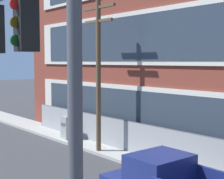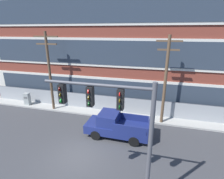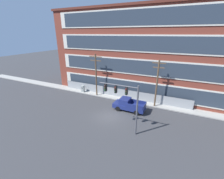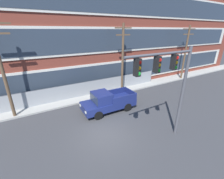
% 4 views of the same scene
% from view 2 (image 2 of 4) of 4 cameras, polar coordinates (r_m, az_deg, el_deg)
% --- Properties ---
extents(ground_plane, '(160.00, 160.00, 0.00)m').
position_cam_2_polar(ground_plane, '(13.21, -10.75, -20.55)').
color(ground_plane, '#38383A').
extents(sidewalk_building_side, '(80.00, 2.08, 0.16)m').
position_cam_2_polar(sidewalk_building_side, '(18.61, -1.70, -7.50)').
color(sidewalk_building_side, '#9E9B93').
rests_on(sidewalk_building_side, ground).
extents(brick_mill_building, '(48.99, 11.35, 16.36)m').
position_cam_2_polar(brick_mill_building, '(22.61, 23.39, 16.99)').
color(brick_mill_building, brown).
rests_on(brick_mill_building, ground).
extents(chain_link_fence, '(25.66, 0.06, 1.80)m').
position_cam_2_polar(chain_link_fence, '(19.01, -5.33, -4.20)').
color(chain_link_fence, gray).
rests_on(chain_link_fence, ground).
extents(traffic_signal_mast, '(5.00, 0.43, 6.40)m').
position_cam_2_polar(traffic_signal_mast, '(7.76, 1.48, -9.32)').
color(traffic_signal_mast, '#4C4C51').
rests_on(traffic_signal_mast, ground).
extents(pickup_truck_navy, '(5.19, 2.21, 2.00)m').
position_cam_2_polar(pickup_truck_navy, '(14.51, 1.27, -11.70)').
color(pickup_truck_navy, navy).
rests_on(pickup_truck_navy, ground).
extents(utility_pole_near_corner, '(2.61, 0.26, 8.25)m').
position_cam_2_polar(utility_pole_near_corner, '(19.00, -19.79, 6.41)').
color(utility_pole_near_corner, brown).
rests_on(utility_pole_near_corner, ground).
extents(utility_pole_midblock, '(2.07, 0.26, 8.00)m').
position_cam_2_polar(utility_pole_midblock, '(15.75, 17.09, 3.51)').
color(utility_pole_midblock, brown).
rests_on(utility_pole_midblock, ground).
extents(electrical_cabinet, '(0.65, 0.47, 1.56)m').
position_cam_2_polar(electrical_cabinet, '(22.28, -25.93, -2.98)').
color(electrical_cabinet, '#939993').
rests_on(electrical_cabinet, ground).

